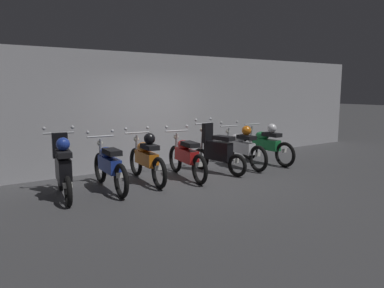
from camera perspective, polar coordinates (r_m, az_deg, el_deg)
The scene contains 9 objects.
ground_plane at distance 8.18m, azimuth 0.63°, elevation -5.70°, with size 80.00×80.00×0.00m, color #424244.
back_wall at distance 9.76m, azimuth -6.58°, elevation 5.12°, with size 16.00×0.30×2.88m, color #ADADB2.
motorbike_slot_0 at distance 7.27m, azimuth -19.08°, elevation -3.38°, with size 0.58×1.67×1.29m.
motorbike_slot_1 at distance 7.60m, azimuth -12.53°, elevation -3.21°, with size 0.59×1.95×1.15m.
motorbike_slot_2 at distance 8.09m, azimuth -6.98°, elevation -2.10°, with size 0.59×1.95×1.15m.
motorbike_slot_3 at distance 8.40m, azimuth -0.90°, elevation -1.89°, with size 0.58×1.94×1.15m.
motorbike_slot_4 at distance 8.93m, azimuth 3.81°, elevation -1.06°, with size 0.59×1.67×1.29m.
motorbike_slot_5 at distance 9.62m, azimuth 7.54°, elevation -0.42°, with size 0.59×1.95×1.15m.
motorbike_slot_6 at distance 10.26m, azimuth 11.24°, elevation 0.03°, with size 0.56×1.95×1.08m.
Camera 1 is at (-4.57, -6.48, 2.00)m, focal length 34.94 mm.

